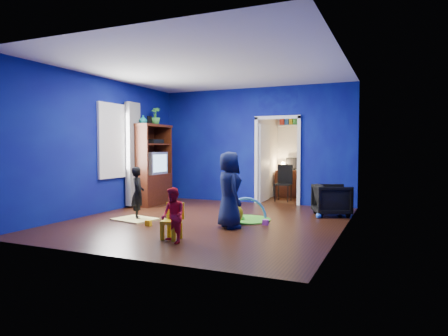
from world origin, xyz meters
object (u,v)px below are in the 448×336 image
at_px(armchair, 332,200).
at_px(child_navy, 229,190).
at_px(hopper_ball, 232,214).
at_px(kid_chair, 171,223).
at_px(folding_chair, 283,184).
at_px(study_desk, 292,184).
at_px(vase, 143,120).
at_px(child_black, 138,193).
at_px(play_mat, 246,220).
at_px(toddler_red, 173,215).
at_px(tv_armoire, 151,165).
at_px(crt_tv, 152,163).

xyz_separation_m(armchair, child_navy, (-1.46, -1.99, 0.34)).
distance_m(hopper_ball, kid_chair, 1.47).
xyz_separation_m(child_navy, folding_chair, (-0.04, 3.75, -0.21)).
bearing_deg(study_desk, armchair, -61.12).
bearing_deg(study_desk, vase, -131.83).
xyz_separation_m(child_black, vase, (-0.91, 1.51, 1.55)).
bearing_deg(folding_chair, armchair, -49.54).
relative_size(child_black, play_mat, 1.07).
distance_m(toddler_red, hopper_ball, 1.64).
distance_m(armchair, toddler_red, 3.79).
distance_m(toddler_red, vase, 4.20).
distance_m(armchair, child_navy, 2.49).
bearing_deg(child_navy, tv_armoire, 15.55).
relative_size(child_navy, study_desk, 1.51).
bearing_deg(hopper_ball, armchair, 49.08).
relative_size(armchair, kid_chair, 1.42).
distance_m(child_black, hopper_ball, 1.94).
height_order(vase, study_desk, vase).
xyz_separation_m(child_black, kid_chair, (1.48, -1.20, -0.26)).
xyz_separation_m(study_desk, folding_chair, (0.00, -0.96, 0.09)).
bearing_deg(crt_tv, folding_chair, 34.23).
height_order(armchair, folding_chair, folding_chair).
distance_m(toddler_red, study_desk, 6.07).
bearing_deg(toddler_red, hopper_ball, 113.43).
height_order(crt_tv, kid_chair, crt_tv).
xyz_separation_m(child_navy, kid_chair, (-0.48, -1.15, -0.42)).
xyz_separation_m(child_black, study_desk, (1.91, 4.66, -0.14)).
bearing_deg(kid_chair, tv_armoire, 113.21).
distance_m(vase, kid_chair, 4.04).
bearing_deg(tv_armoire, armchair, 1.75).
bearing_deg(toddler_red, crt_tv, 161.09).
height_order(toddler_red, vase, vase).
bearing_deg(child_navy, folding_chair, -40.83).
xyz_separation_m(vase, play_mat, (2.88, -0.76, -2.05)).
bearing_deg(armchair, child_black, 96.21).
height_order(child_navy, study_desk, child_navy).
distance_m(vase, tv_armoire, 1.12).
xyz_separation_m(child_black, toddler_red, (1.63, -1.40, -0.10)).
bearing_deg(vase, play_mat, -14.86).
bearing_deg(hopper_ball, child_black, -174.01).
distance_m(armchair, child_black, 3.93).
relative_size(vase, play_mat, 0.21).
distance_m(child_navy, kid_chair, 1.31).
distance_m(toddler_red, kid_chair, 0.30).
height_order(vase, crt_tv, vase).
bearing_deg(play_mat, study_desk, 90.81).
xyz_separation_m(armchair, play_mat, (-1.44, -1.19, -0.31)).
bearing_deg(folding_chair, play_mat, -88.93).
relative_size(armchair, vase, 3.57).
xyz_separation_m(child_navy, play_mat, (0.01, 0.79, -0.65)).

